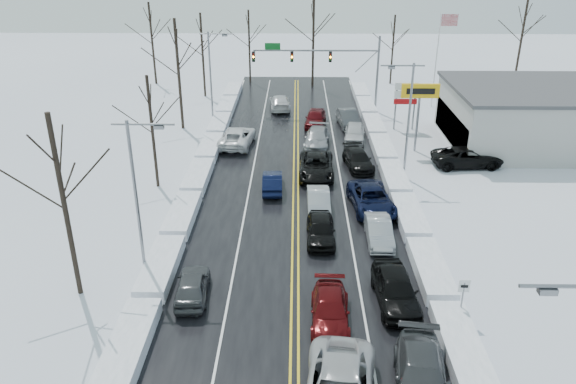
{
  "coord_description": "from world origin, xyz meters",
  "views": [
    {
      "loc": [
        0.02,
        -30.85,
        17.5
      ],
      "look_at": [
        -0.49,
        1.64,
        2.5
      ],
      "focal_mm": 35.0,
      "sensor_mm": 36.0,
      "label": 1
    }
  ],
  "objects_px": {
    "tires_plus_sign": "(420,96)",
    "dealership_building": "(564,116)",
    "traffic_signal_mast": "(330,61)",
    "flagpole": "(439,53)",
    "oncoming_car_0": "(273,190)"
  },
  "relations": [
    {
      "from": "tires_plus_sign",
      "to": "dealership_building",
      "type": "relative_size",
      "value": 0.29
    },
    {
      "from": "traffic_signal_mast",
      "to": "flagpole",
      "type": "height_order",
      "value": "flagpole"
    },
    {
      "from": "oncoming_car_0",
      "to": "traffic_signal_mast",
      "type": "bearing_deg",
      "value": -106.06
    },
    {
      "from": "traffic_signal_mast",
      "to": "oncoming_car_0",
      "type": "xyz_separation_m",
      "value": [
        -5.19,
        -20.62,
        -5.48
      ]
    },
    {
      "from": "oncoming_car_0",
      "to": "tires_plus_sign",
      "type": "bearing_deg",
      "value": -146.78
    },
    {
      "from": "flagpole",
      "to": "dealership_building",
      "type": "xyz_separation_m",
      "value": [
        8.8,
        -12.0,
        -3.27
      ]
    },
    {
      "from": "tires_plus_sign",
      "to": "traffic_signal_mast",
      "type": "bearing_deg",
      "value": 120.46
    },
    {
      "from": "flagpole",
      "to": "dealership_building",
      "type": "height_order",
      "value": "flagpole"
    },
    {
      "from": "flagpole",
      "to": "oncoming_car_0",
      "type": "height_order",
      "value": "flagpole"
    },
    {
      "from": "traffic_signal_mast",
      "to": "oncoming_car_0",
      "type": "relative_size",
      "value": 3.21
    },
    {
      "from": "dealership_building",
      "to": "oncoming_car_0",
      "type": "bearing_deg",
      "value": -157.55
    },
    {
      "from": "tires_plus_sign",
      "to": "oncoming_car_0",
      "type": "relative_size",
      "value": 1.45
    },
    {
      "from": "dealership_building",
      "to": "flagpole",
      "type": "bearing_deg",
      "value": 126.27
    },
    {
      "from": "dealership_building",
      "to": "oncoming_car_0",
      "type": "height_order",
      "value": "dealership_building"
    },
    {
      "from": "flagpole",
      "to": "dealership_building",
      "type": "distance_m",
      "value": 15.24
    }
  ]
}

